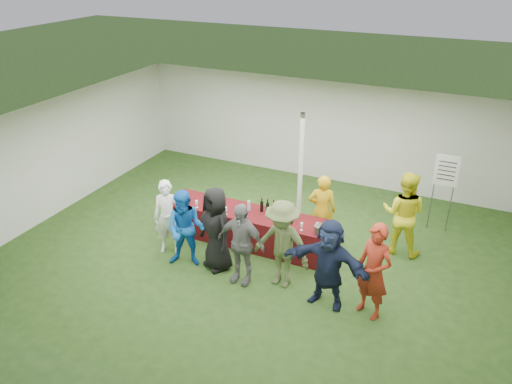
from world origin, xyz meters
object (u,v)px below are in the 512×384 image
at_px(serving_table, 247,227).
at_px(customer_1, 186,229).
at_px(customer_4, 282,244).
at_px(customer_5, 328,264).
at_px(customer_3, 241,243).
at_px(staff_back, 403,213).
at_px(dump_bucket, 321,230).
at_px(wine_list_sign, 446,176).
at_px(customer_2, 216,229).
at_px(customer_6, 374,271).
at_px(staff_pourer, 322,210).
at_px(customer_0, 168,217).

height_order(serving_table, customer_1, customer_1).
distance_m(customer_4, customer_5, 0.96).
xyz_separation_m(customer_3, customer_5, (1.68, 0.02, 0.02)).
bearing_deg(staff_back, customer_3, 43.66).
bearing_deg(customer_3, dump_bucket, 44.03).
height_order(dump_bucket, wine_list_sign, wine_list_sign).
relative_size(customer_1, customer_2, 0.94).
bearing_deg(customer_5, customer_2, -179.41).
height_order(dump_bucket, customer_3, customer_3).
bearing_deg(customer_3, customer_5, 2.99).
distance_m(customer_3, customer_4, 0.76).
bearing_deg(staff_back, customer_4, 50.58).
distance_m(customer_1, customer_4, 1.96).
bearing_deg(staff_back, customer_6, 89.08).
relative_size(wine_list_sign, customer_5, 1.07).
bearing_deg(serving_table, customer_6, -22.76).
xyz_separation_m(dump_bucket, customer_6, (1.25, -1.01, 0.04)).
distance_m(wine_list_sign, customer_2, 5.09).
relative_size(serving_table, customer_1, 2.23).
bearing_deg(customer_3, wine_list_sign, 50.54).
xyz_separation_m(wine_list_sign, customer_6, (-0.72, -3.50, -0.43)).
xyz_separation_m(staff_pourer, customer_6, (1.49, -1.84, 0.08)).
height_order(customer_3, customer_4, customer_4).
distance_m(customer_0, customer_6, 4.27).
distance_m(staff_back, customer_5, 2.43).
xyz_separation_m(dump_bucket, wine_list_sign, (1.98, 2.49, 0.48)).
height_order(dump_bucket, customer_5, customer_5).
relative_size(staff_back, customer_3, 1.09).
bearing_deg(customer_1, dump_bucket, 6.17).
bearing_deg(customer_0, staff_back, 0.82).
distance_m(customer_2, customer_4, 1.37).
height_order(staff_back, customer_0, staff_back).
relative_size(staff_pourer, customer_4, 0.92).
bearing_deg(wine_list_sign, staff_back, -115.97).
distance_m(wine_list_sign, staff_back, 1.47).
xyz_separation_m(customer_2, customer_6, (3.08, -0.15, 0.02)).
relative_size(staff_pourer, customer_1, 0.99).
bearing_deg(customer_2, customer_5, 25.05).
bearing_deg(dump_bucket, serving_table, 172.52).
xyz_separation_m(serving_table, dump_bucket, (1.68, -0.22, 0.46)).
xyz_separation_m(serving_table, staff_pourer, (1.44, 0.61, 0.43)).
height_order(customer_1, customer_3, customer_3).
relative_size(wine_list_sign, customer_1, 1.12).
height_order(staff_pourer, customer_0, same).
bearing_deg(customer_1, staff_back, 14.02).
height_order(customer_0, customer_6, customer_6).
distance_m(serving_table, customer_0, 1.70).
bearing_deg(serving_table, wine_list_sign, 31.87).
xyz_separation_m(serving_table, customer_0, (-1.33, -0.97, 0.43)).
distance_m(wine_list_sign, customer_4, 4.16).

